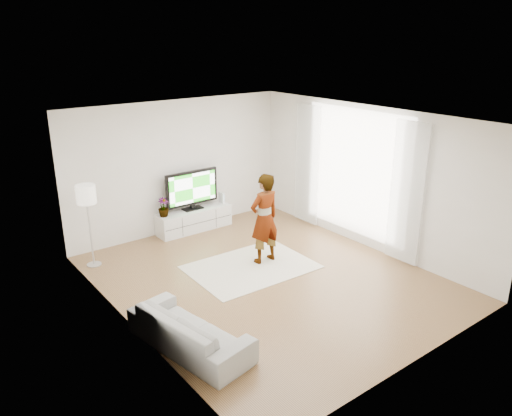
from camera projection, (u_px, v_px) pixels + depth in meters
floor at (267, 279)px, 8.74m from camera, size 6.00×6.00×0.00m
ceiling at (268, 119)px, 7.81m from camera, size 6.00×6.00×0.00m
wall_left at (125, 239)px, 6.84m from camera, size 0.02×6.00×2.80m
wall_right at (367, 178)px, 9.71m from camera, size 0.02×6.00×2.80m
wall_back at (178, 167)px, 10.52m from camera, size 5.00×0.02×2.80m
wall_front at (423, 266)px, 6.03m from camera, size 5.00×0.02×2.80m
window at (355, 172)px, 9.91m from camera, size 0.01×2.60×2.50m
curtain_near at (407, 194)px, 8.92m from camera, size 0.04×0.70×2.60m
curtain_far at (307, 165)px, 10.87m from camera, size 0.04×0.70×2.60m
media_console at (194, 220)px, 10.83m from camera, size 1.68×0.48×0.47m
television at (192, 189)px, 10.62m from camera, size 1.22×0.24×0.85m
game_console at (222, 198)px, 11.14m from camera, size 0.06×0.18×0.24m
potted_plant at (163, 207)px, 10.28m from camera, size 0.26×0.26×0.40m
rug at (251, 267)px, 9.16m from camera, size 2.26×1.66×0.01m
player at (264, 219)px, 9.12m from camera, size 0.63×0.42×1.70m
sofa at (190, 330)px, 6.74m from camera, size 1.06×1.97×0.55m
floor_lamp at (86, 198)px, 8.82m from camera, size 0.34×0.34×1.54m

